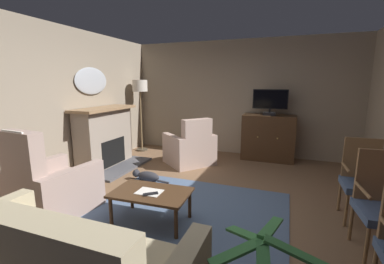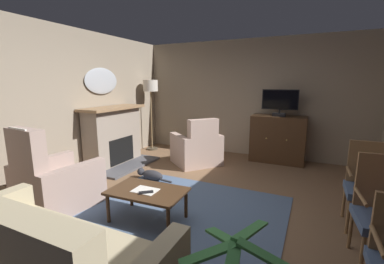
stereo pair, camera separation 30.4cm
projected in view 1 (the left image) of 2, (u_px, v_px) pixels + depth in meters
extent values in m
cube|color=brown|center=(197.00, 209.00, 3.56)|extent=(5.78, 6.55, 0.04)
cube|color=gray|center=(239.00, 98.00, 6.09)|extent=(5.78, 0.10, 2.66)
cube|color=gray|center=(45.00, 105.00, 4.21)|extent=(0.10, 6.55, 2.66)
cube|color=slate|center=(187.00, 210.00, 3.46)|extent=(2.58, 2.03, 0.01)
cube|color=#4C4C51|center=(123.00, 167.00, 5.16)|extent=(0.50, 1.46, 0.04)
cube|color=gray|center=(104.00, 139.00, 5.20)|extent=(0.41, 1.26, 1.16)
cube|color=black|center=(112.00, 152.00, 5.19)|extent=(0.10, 0.70, 0.52)
cube|color=#93704C|center=(104.00, 109.00, 5.07)|extent=(0.53, 1.42, 0.05)
ellipsoid|color=#B2B7BF|center=(92.00, 81.00, 5.05)|extent=(0.06, 0.88, 0.53)
cube|color=black|center=(267.00, 158.00, 5.76)|extent=(1.05, 0.44, 0.06)
cube|color=#422B19|center=(268.00, 138.00, 5.67)|extent=(1.11, 0.50, 1.00)
sphere|color=tan|center=(258.00, 137.00, 5.49)|extent=(0.03, 0.03, 0.03)
sphere|color=tan|center=(277.00, 138.00, 5.35)|extent=(0.03, 0.03, 0.03)
cube|color=black|center=(269.00, 114.00, 5.53)|extent=(0.26, 0.20, 0.06)
cylinder|color=black|center=(270.00, 111.00, 5.51)|extent=(0.04, 0.04, 0.08)
cube|color=black|center=(270.00, 99.00, 5.47)|extent=(0.72, 0.05, 0.41)
cube|color=black|center=(270.00, 99.00, 5.44)|extent=(0.68, 0.01, 0.37)
cube|color=#422B19|center=(151.00, 193.00, 3.11)|extent=(0.95, 0.61, 0.03)
cylinder|color=#422B19|center=(190.00, 204.00, 3.24)|extent=(0.04, 0.04, 0.37)
cylinder|color=#422B19|center=(132.00, 196.00, 3.49)|extent=(0.04, 0.04, 0.37)
cylinder|color=#422B19|center=(176.00, 224.00, 2.80)|extent=(0.04, 0.04, 0.37)
cylinder|color=#422B19|center=(111.00, 212.00, 3.05)|extent=(0.04, 0.04, 0.37)
cube|color=black|center=(151.00, 194.00, 3.01)|extent=(0.16, 0.15, 0.02)
cube|color=silver|center=(149.00, 192.00, 3.09)|extent=(0.31, 0.23, 0.01)
cube|color=tan|center=(15.00, 255.00, 1.51)|extent=(1.66, 0.20, 0.53)
cube|color=slate|center=(24.00, 248.00, 1.80)|extent=(0.37, 0.15, 0.36)
cube|color=#A3897F|center=(56.00, 196.00, 3.41)|extent=(0.66, 0.96, 0.44)
cube|color=#A3897F|center=(23.00, 162.00, 2.98)|extent=(0.59, 0.23, 0.71)
cube|color=#A3897F|center=(38.00, 184.00, 3.54)|extent=(0.21, 0.92, 0.64)
cube|color=#A3897F|center=(74.00, 194.00, 3.24)|extent=(0.21, 0.92, 0.64)
cube|color=white|center=(13.00, 141.00, 2.87)|extent=(0.37, 0.05, 0.24)
cube|color=#BC9E8E|center=(189.00, 153.00, 5.45)|extent=(1.02, 0.99, 0.44)
cube|color=#BC9E8E|center=(197.00, 133.00, 5.08)|extent=(0.53, 0.59, 0.55)
cube|color=#BC9E8E|center=(173.00, 151.00, 5.25)|extent=(0.71, 0.62, 0.64)
cube|color=#BC9E8E|center=(204.00, 147.00, 5.61)|extent=(0.71, 0.62, 0.64)
cube|color=#42567A|center=(383.00, 214.00, 2.49)|extent=(0.47, 0.54, 0.08)
cube|color=olive|center=(377.00, 177.00, 2.65)|extent=(0.39, 0.08, 0.58)
cylinder|color=olive|center=(367.00, 247.00, 2.37)|extent=(0.04, 0.04, 0.41)
cylinder|color=olive|center=(351.00, 223.00, 2.79)|extent=(0.04, 0.04, 0.41)
cylinder|color=olive|center=(363.00, 190.00, 2.49)|extent=(0.07, 0.40, 0.03)
cube|color=#42567A|center=(363.00, 187.00, 3.13)|extent=(0.47, 0.48, 0.08)
cube|color=olive|center=(361.00, 160.00, 3.28)|extent=(0.42, 0.05, 0.56)
cylinder|color=olive|center=(346.00, 210.00, 3.06)|extent=(0.04, 0.04, 0.41)
cylinder|color=olive|center=(339.00, 196.00, 3.44)|extent=(0.04, 0.04, 0.41)
cylinder|color=olive|center=(375.00, 201.00, 3.31)|extent=(0.04, 0.04, 0.41)
cylinder|color=olive|center=(346.00, 167.00, 3.16)|extent=(0.04, 0.38, 0.03)
cube|color=#3D7F42|center=(298.00, 254.00, 1.60)|extent=(0.42, 0.09, 0.15)
cube|color=#3D7F42|center=(271.00, 227.00, 1.90)|extent=(0.16, 0.53, 0.14)
cube|color=#3D7F42|center=(244.00, 234.00, 1.81)|extent=(0.31, 0.27, 0.10)
cube|color=#3D7F42|center=(236.00, 252.00, 1.61)|extent=(0.33, 0.29, 0.10)
ellipsoid|color=#2D2D33|center=(148.00, 176.00, 4.47)|extent=(0.42, 0.19, 0.18)
sphere|color=#2D2D33|center=(136.00, 173.00, 4.56)|extent=(0.13, 0.13, 0.13)
cone|color=#2D2D33|center=(135.00, 170.00, 4.52)|extent=(0.04, 0.04, 0.04)
cone|color=#2D2D33|center=(137.00, 169.00, 4.58)|extent=(0.04, 0.04, 0.04)
cylinder|color=#2D2D33|center=(163.00, 182.00, 4.33)|extent=(0.22, 0.04, 0.05)
cylinder|color=#4C4233|center=(142.00, 150.00, 6.53)|extent=(0.28, 0.28, 0.04)
cylinder|color=olive|center=(141.00, 122.00, 6.39)|extent=(0.03, 0.03, 1.48)
cylinder|color=beige|center=(140.00, 86.00, 6.23)|extent=(0.36, 0.36, 0.28)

